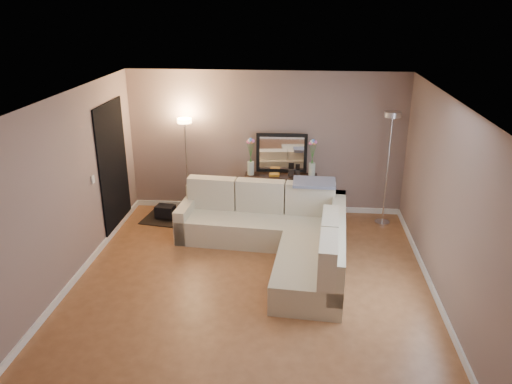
# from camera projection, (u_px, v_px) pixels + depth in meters

# --- Properties ---
(floor) EXTENTS (5.00, 5.50, 0.01)m
(floor) POSITION_uv_depth(u_px,v_px,m) (251.00, 286.00, 6.96)
(floor) COLOR #9B6038
(floor) RESTS_ON ground
(ceiling) EXTENTS (5.00, 5.50, 0.01)m
(ceiling) POSITION_uv_depth(u_px,v_px,m) (250.00, 100.00, 6.02)
(ceiling) COLOR white
(ceiling) RESTS_ON ground
(wall_back) EXTENTS (5.00, 0.02, 2.60)m
(wall_back) POSITION_uv_depth(u_px,v_px,m) (266.00, 143.00, 9.05)
(wall_back) COLOR gray
(wall_back) RESTS_ON ground
(wall_front) EXTENTS (5.00, 0.02, 2.60)m
(wall_front) POSITION_uv_depth(u_px,v_px,m) (215.00, 330.00, 3.93)
(wall_front) COLOR gray
(wall_front) RESTS_ON ground
(wall_left) EXTENTS (0.02, 5.50, 2.60)m
(wall_left) POSITION_uv_depth(u_px,v_px,m) (65.00, 193.00, 6.70)
(wall_left) COLOR gray
(wall_left) RESTS_ON ground
(wall_right) EXTENTS (0.02, 5.50, 2.60)m
(wall_right) POSITION_uv_depth(u_px,v_px,m) (448.00, 206.00, 6.28)
(wall_right) COLOR gray
(wall_right) RESTS_ON ground
(baseboard_back) EXTENTS (5.00, 0.03, 0.10)m
(baseboard_back) POSITION_uv_depth(u_px,v_px,m) (265.00, 207.00, 9.48)
(baseboard_back) COLOR white
(baseboard_back) RESTS_ON ground
(baseboard_left) EXTENTS (0.03, 5.50, 0.10)m
(baseboard_left) POSITION_uv_depth(u_px,v_px,m) (79.00, 275.00, 7.15)
(baseboard_left) COLOR white
(baseboard_left) RESTS_ON ground
(baseboard_right) EXTENTS (0.03, 5.50, 0.10)m
(baseboard_right) POSITION_uv_depth(u_px,v_px,m) (434.00, 292.00, 6.73)
(baseboard_right) COLOR white
(baseboard_right) RESTS_ON ground
(doorway) EXTENTS (0.02, 1.20, 2.20)m
(doorway) POSITION_uv_depth(u_px,v_px,m) (114.00, 168.00, 8.35)
(doorway) COLOR black
(doorway) RESTS_ON ground
(switch_plate) EXTENTS (0.02, 0.08, 0.12)m
(switch_plate) POSITION_uv_depth(u_px,v_px,m) (93.00, 179.00, 7.53)
(switch_plate) COLOR white
(switch_plate) RESTS_ON ground
(sectional_sofa) EXTENTS (2.76, 2.79, 0.95)m
(sectional_sofa) POSITION_uv_depth(u_px,v_px,m) (279.00, 232.00, 7.77)
(sectional_sofa) COLOR beige
(sectional_sofa) RESTS_ON floor
(throw_blanket) EXTENTS (0.69, 0.41, 0.09)m
(throw_blanket) POSITION_uv_depth(u_px,v_px,m) (314.00, 182.00, 8.08)
(throw_blanket) COLOR slate
(throw_blanket) RESTS_ON sectional_sofa
(console_table) EXTENTS (1.29, 0.37, 0.79)m
(console_table) POSITION_uv_depth(u_px,v_px,m) (276.00, 193.00, 9.06)
(console_table) COLOR black
(console_table) RESTS_ON floor
(leaning_mirror) EXTENTS (0.91, 0.06, 0.71)m
(leaning_mirror) POSITION_uv_depth(u_px,v_px,m) (282.00, 153.00, 8.95)
(leaning_mirror) COLOR black
(leaning_mirror) RESTS_ON console_table
(table_decor) EXTENTS (0.55, 0.12, 0.13)m
(table_decor) POSITION_uv_depth(u_px,v_px,m) (281.00, 174.00, 8.88)
(table_decor) COLOR orange
(table_decor) RESTS_ON console_table
(flower_vase_left) EXTENTS (0.15, 0.12, 0.68)m
(flower_vase_left) POSITION_uv_depth(u_px,v_px,m) (251.00, 159.00, 8.86)
(flower_vase_left) COLOR silver
(flower_vase_left) RESTS_ON console_table
(flower_vase_right) EXTENTS (0.15, 0.12, 0.68)m
(flower_vase_right) POSITION_uv_depth(u_px,v_px,m) (312.00, 161.00, 8.79)
(flower_vase_right) COLOR silver
(flower_vase_right) RESTS_ON console_table
(floor_lamp_lit) EXTENTS (0.29, 0.29, 1.78)m
(floor_lamp_lit) POSITION_uv_depth(u_px,v_px,m) (186.00, 147.00, 8.97)
(floor_lamp_lit) COLOR silver
(floor_lamp_lit) RESTS_ON floor
(floor_lamp_unlit) EXTENTS (0.36, 0.36, 2.01)m
(floor_lamp_unlit) POSITION_uv_depth(u_px,v_px,m) (390.00, 146.00, 8.40)
(floor_lamp_unlit) COLOR silver
(floor_lamp_unlit) RESTS_ON floor
(charcoal_rug) EXTENTS (1.28, 1.03, 0.02)m
(charcoal_rug) POSITION_uv_depth(u_px,v_px,m) (178.00, 217.00, 9.13)
(charcoal_rug) COLOR black
(charcoal_rug) RESTS_ON floor
(black_bag) EXTENTS (0.36, 0.28, 0.21)m
(black_bag) POSITION_uv_depth(u_px,v_px,m) (165.00, 211.00, 9.04)
(black_bag) COLOR black
(black_bag) RESTS_ON charcoal_rug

